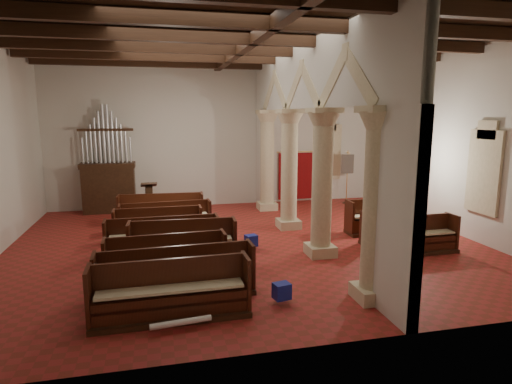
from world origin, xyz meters
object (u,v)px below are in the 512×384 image
at_px(processional_banner, 347,186).
at_px(nave_pew_0, 171,300).
at_px(pipe_organ, 109,178).
at_px(aisle_pew_0, 423,240).
at_px(lectern, 149,203).

distance_m(processional_banner, nave_pew_0, 12.29).
bearing_deg(processional_banner, pipe_organ, -171.31).
bearing_deg(aisle_pew_0, pipe_organ, 139.93).
bearing_deg(processional_banner, aisle_pew_0, -84.88).
height_order(lectern, processional_banner, processional_banner).
bearing_deg(nave_pew_0, pipe_organ, 101.00).
distance_m(pipe_organ, nave_pew_0, 10.17).
distance_m(pipe_organ, aisle_pew_0, 11.90).
bearing_deg(lectern, pipe_organ, 131.21).
height_order(nave_pew_0, aisle_pew_0, nave_pew_0).
xyz_separation_m(pipe_organ, aisle_pew_0, (9.26, -7.41, -1.01)).
bearing_deg(pipe_organ, nave_pew_0, -78.02).
relative_size(pipe_organ, lectern, 3.08).
xyz_separation_m(pipe_organ, lectern, (1.58, -1.50, -0.78)).
xyz_separation_m(lectern, nave_pew_0, (0.52, -8.40, -0.21)).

